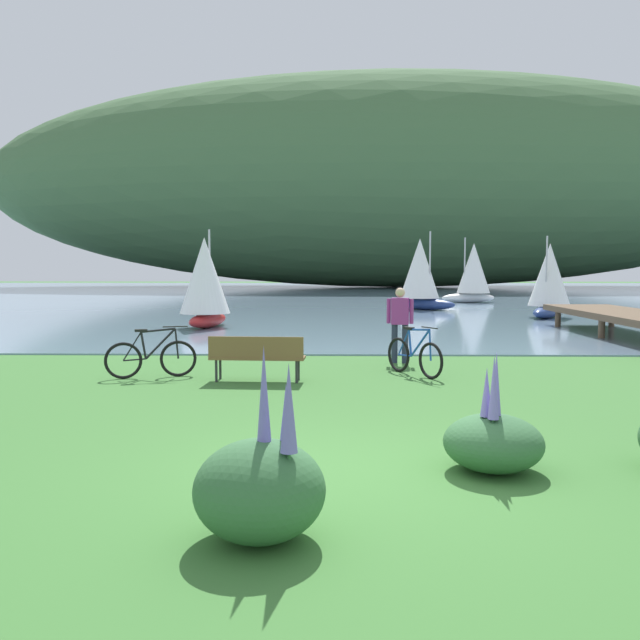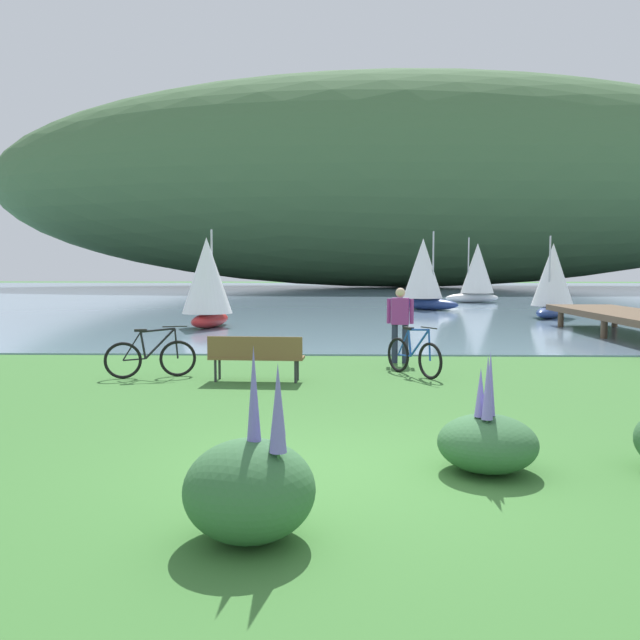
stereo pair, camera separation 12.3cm
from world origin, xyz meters
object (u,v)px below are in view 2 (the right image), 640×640
(park_bench_near_camera, at_px, (256,354))
(sailboat_far_off, at_px, (477,272))
(bicycle_leaning_near_bench, at_px, (414,356))
(sailboat_toward_hillside, at_px, (424,273))
(sailboat_nearest_to_shore, at_px, (207,281))
(sailboat_mid_bay, at_px, (552,280))
(bicycle_beside_path, at_px, (151,358))
(person_at_shoreline, at_px, (400,320))

(park_bench_near_camera, height_order, sailboat_far_off, sailboat_far_off)
(bicycle_leaning_near_bench, bearing_deg, sailboat_toward_hillside, 82.53)
(sailboat_nearest_to_shore, relative_size, sailboat_mid_bay, 1.01)
(bicycle_beside_path, bearing_deg, sailboat_toward_hillside, 69.58)
(sailboat_far_off, bearing_deg, park_bench_near_camera, -108.95)
(sailboat_nearest_to_shore, xyz_separation_m, sailboat_mid_bay, (13.68, 5.20, -0.02))
(person_at_shoreline, distance_m, sailboat_far_off, 27.19)
(bicycle_beside_path, height_order, person_at_shoreline, person_at_shoreline)
(sailboat_toward_hillside, bearing_deg, sailboat_mid_bay, -49.21)
(park_bench_near_camera, height_order, sailboat_mid_bay, sailboat_mid_bay)
(bicycle_leaning_near_bench, xyz_separation_m, sailboat_nearest_to_shore, (-6.17, 10.22, 1.29))
(sailboat_toward_hillside, xyz_separation_m, sailboat_far_off, (4.10, 7.12, 0.01))
(person_at_shoreline, relative_size, sailboat_toward_hillside, 0.43)
(park_bench_near_camera, distance_m, person_at_shoreline, 3.97)
(bicycle_beside_path, xyz_separation_m, sailboat_nearest_to_shore, (-0.97, 10.63, 1.29))
(bicycle_leaning_near_bench, height_order, sailboat_nearest_to_shore, sailboat_nearest_to_shore)
(park_bench_near_camera, distance_m, sailboat_toward_hillside, 22.57)
(bicycle_leaning_near_bench, relative_size, sailboat_nearest_to_shore, 0.44)
(sailboat_nearest_to_shore, height_order, sailboat_toward_hillside, sailboat_toward_hillside)
(sailboat_mid_bay, distance_m, sailboat_toward_hillside, 7.29)
(park_bench_near_camera, xyz_separation_m, person_at_shoreline, (2.95, 2.62, 0.46))
(bicycle_beside_path, xyz_separation_m, person_at_shoreline, (5.08, 2.20, 0.58))
(sailboat_mid_bay, bearing_deg, sailboat_nearest_to_shore, -159.19)
(person_at_shoreline, bearing_deg, sailboat_mid_bay, 60.76)
(sailboat_mid_bay, bearing_deg, bicycle_leaning_near_bench, -115.96)
(park_bench_near_camera, relative_size, bicycle_leaning_near_bench, 1.18)
(park_bench_near_camera, distance_m, sailboat_far_off, 30.57)
(sailboat_nearest_to_shore, distance_m, sailboat_far_off, 22.08)
(bicycle_beside_path, distance_m, sailboat_nearest_to_shore, 10.75)
(bicycle_beside_path, relative_size, person_at_shoreline, 1.00)
(bicycle_beside_path, relative_size, sailboat_far_off, 0.43)
(sailboat_toward_hillside, relative_size, sailboat_far_off, 1.00)
(sailboat_mid_bay, distance_m, sailboat_far_off, 12.66)
(sailboat_nearest_to_shore, distance_m, sailboat_mid_bay, 14.63)
(person_at_shoreline, relative_size, sailboat_nearest_to_shore, 0.49)
(sailboat_nearest_to_shore, xyz_separation_m, sailboat_toward_hillside, (8.92, 10.72, 0.22))
(bicycle_beside_path, bearing_deg, sailboat_nearest_to_shore, 95.21)
(sailboat_nearest_to_shore, bearing_deg, person_at_shoreline, -54.34)
(park_bench_near_camera, bearing_deg, bicycle_leaning_near_bench, 15.12)
(bicycle_beside_path, height_order, sailboat_nearest_to_shore, sailboat_nearest_to_shore)
(bicycle_leaning_near_bench, distance_m, sailboat_mid_bay, 17.20)
(sailboat_mid_bay, relative_size, sailboat_toward_hillside, 0.87)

